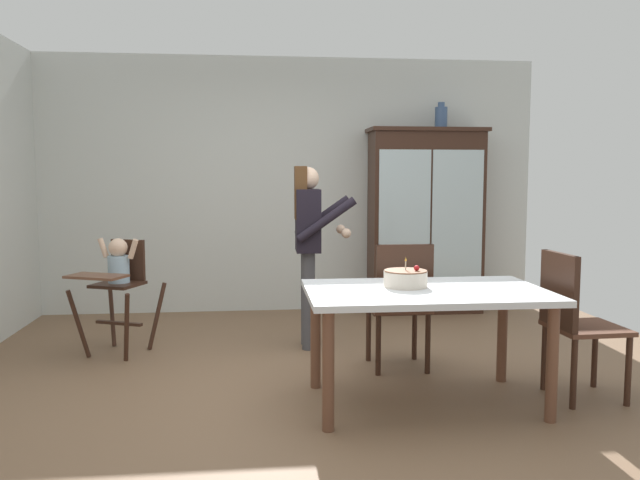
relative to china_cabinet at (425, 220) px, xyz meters
name	(u,v)px	position (x,y,z in m)	size (l,w,h in m)	color
ground_plane	(313,388)	(-1.43, -2.37, -0.98)	(6.24, 6.24, 0.00)	brown
wall_back	(289,185)	(-1.43, 0.26, 0.37)	(5.32, 0.06, 2.70)	silver
china_cabinet	(425,220)	(0.00, 0.00, 0.00)	(1.23, 0.48, 1.95)	#382116
ceramic_vase	(441,117)	(0.15, 0.00, 1.09)	(0.13, 0.13, 0.27)	#3D567F
high_chair_with_toddler	(118,274)	(-2.93, -1.34, -0.33)	(0.75, 0.82, 0.95)	#382116
adult_person	(309,234)	(-1.36, -1.30, -0.01)	(0.50, 0.49, 1.53)	#47474C
dining_table	(426,304)	(-0.76, -2.74, -0.33)	(1.51, 0.95, 0.74)	silver
birthday_cake	(406,278)	(-0.86, -2.65, -0.19)	(0.28, 0.28, 0.19)	beige
dining_chair_far_side	(401,297)	(-0.75, -2.06, -0.42)	(0.44, 0.44, 0.96)	#382116
dining_chair_right_end	(572,315)	(0.21, -2.76, -0.42)	(0.46, 0.46, 0.96)	#382116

